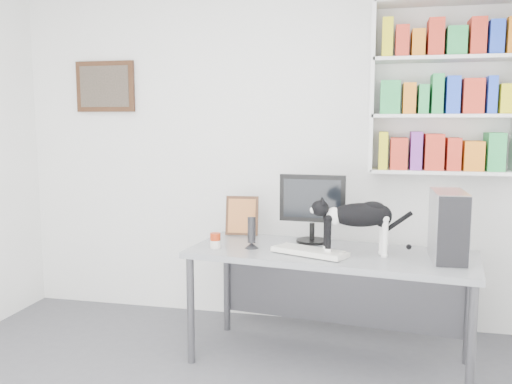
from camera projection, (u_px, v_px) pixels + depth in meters
The scene contains 11 objects.
room at pixel (161, 180), 2.43m from camera, with size 4.01×4.01×2.70m.
bookshelf at pixel (444, 88), 3.85m from camera, with size 1.03×0.28×1.24m, color silver.
wall_art at pixel (105, 87), 4.55m from camera, with size 0.52×0.04×0.42m, color #4A2C18.
desk at pixel (329, 308), 3.59m from camera, with size 1.84×0.72×0.77m, color gray.
monitor at pixel (312, 208), 3.77m from camera, with size 0.46×0.22×0.49m, color black.
keyboard at pixel (310, 252), 3.46m from camera, with size 0.48×0.18×0.04m, color silver.
pc_tower at pixel (448, 225), 3.31m from camera, with size 0.19×0.42×0.42m, color #B7B7BC.
speaker at pixel (252, 232), 3.61m from camera, with size 0.10×0.10×0.22m, color black.
leaning_print at pixel (242, 215), 4.03m from camera, with size 0.24×0.10×0.30m, color #4A2C18.
soup_can at pixel (215, 241), 3.63m from camera, with size 0.07×0.07×0.10m, color #A22A0D.
cat at pixel (358, 228), 3.39m from camera, with size 0.58×0.15×0.35m, color black, non-canonical shape.
Camera 1 is at (0.95, -2.27, 1.62)m, focal length 38.00 mm.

